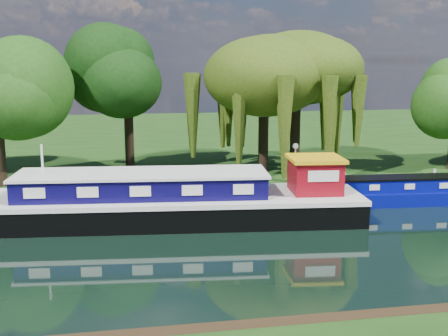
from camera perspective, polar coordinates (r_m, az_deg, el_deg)
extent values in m
plane|color=black|center=(26.78, 12.84, -7.18)|extent=(120.00, 120.00, 0.00)
cube|color=#17360E|center=(58.81, -0.08, 3.12)|extent=(120.00, 52.00, 0.45)
cube|color=black|center=(29.12, -6.01, -4.46)|extent=(20.41, 6.32, 1.34)
cube|color=silver|center=(28.92, -6.04, -2.97)|extent=(20.53, 6.42, 0.25)
cube|color=#0A063B|center=(28.82, -8.29, -1.71)|extent=(12.70, 4.36, 1.06)
cube|color=silver|center=(28.70, -8.32, -0.55)|extent=(12.94, 4.61, 0.13)
cube|color=maroon|center=(29.56, 9.23, -0.82)|extent=(2.67, 2.67, 1.67)
cube|color=#E6AE10|center=(29.39, 9.29, 0.95)|extent=(2.98, 2.98, 0.18)
cylinder|color=silver|center=(29.38, -17.93, -0.28)|extent=(0.11, 0.11, 2.68)
cube|color=#060A7A|center=(33.80, 16.14, -2.99)|extent=(11.90, 2.70, 0.89)
cube|color=#060A7A|center=(33.62, 16.21, -1.64)|extent=(8.34, 1.99, 0.74)
cube|color=black|center=(33.53, 16.25, -0.95)|extent=(8.44, 2.10, 0.10)
cube|color=silver|center=(31.85, 11.58, -2.05)|extent=(0.59, 0.09, 0.31)
cube|color=silver|center=(32.54, 15.05, -1.92)|extent=(0.59, 0.09, 0.31)
cube|color=silver|center=(33.35, 18.35, -1.80)|extent=(0.59, 0.09, 0.31)
cube|color=silver|center=(34.26, 21.49, -1.68)|extent=(0.59, 0.09, 0.31)
imported|color=maroon|center=(31.20, -9.12, -4.45)|extent=(3.04, 2.25, 0.61)
cylinder|color=black|center=(39.36, 4.02, 3.51)|extent=(0.70, 0.70, 5.38)
ellipsoid|color=#2E440E|center=(39.05, 4.10, 9.17)|extent=(7.51, 7.51, 4.86)
cylinder|color=black|center=(40.06, 7.24, 3.56)|extent=(0.76, 0.76, 5.36)
ellipsoid|color=#2E440E|center=(39.76, 7.37, 9.10)|extent=(7.32, 7.32, 4.73)
cylinder|color=black|center=(40.96, -9.66, 4.92)|extent=(0.71, 0.71, 7.16)
ellipsoid|color=black|center=(40.76, -9.79, 9.02)|extent=(5.73, 5.73, 5.73)
cylinder|color=silver|center=(36.13, 7.23, 0.23)|extent=(0.10, 0.10, 2.20)
sphere|color=white|center=(35.92, 7.28, 2.24)|extent=(0.36, 0.36, 0.36)
cylinder|color=silver|center=(32.59, -9.58, -2.08)|extent=(0.16, 0.16, 1.00)
cylinder|color=silver|center=(33.17, 0.84, -1.70)|extent=(0.16, 0.16, 1.00)
cylinder|color=silver|center=(35.15, 12.12, -1.22)|extent=(0.16, 0.16, 1.00)
cylinder|color=silver|center=(37.81, 20.57, -0.84)|extent=(0.16, 0.16, 1.00)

